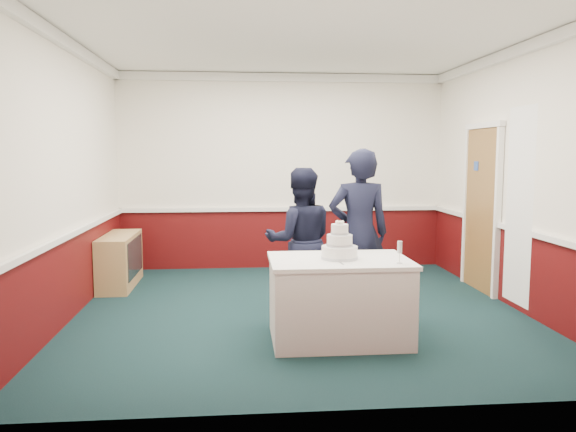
{
  "coord_description": "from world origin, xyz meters",
  "views": [
    {
      "loc": [
        -0.68,
        -6.19,
        1.78
      ],
      "look_at": [
        -0.14,
        -0.1,
        1.1
      ],
      "focal_mm": 35.0,
      "sensor_mm": 36.0,
      "label": 1
    }
  ],
  "objects": [
    {
      "name": "ground",
      "position": [
        0.0,
        0.0,
        0.0
      ],
      "size": [
        5.0,
        5.0,
        0.0
      ],
      "primitive_type": "plane",
      "color": "#132A30",
      "rests_on": "ground"
    },
    {
      "name": "room_shell",
      "position": [
        0.08,
        0.61,
        1.97
      ],
      "size": [
        5.0,
        5.0,
        3.0
      ],
      "color": "white",
      "rests_on": "ground"
    },
    {
      "name": "sideboard",
      "position": [
        -2.28,
        1.41,
        0.35
      ],
      "size": [
        0.41,
        1.2,
        0.7
      ],
      "color": "tan",
      "rests_on": "ground"
    },
    {
      "name": "cake_table",
      "position": [
        0.27,
        -1.01,
        0.4
      ],
      "size": [
        1.32,
        0.92,
        0.79
      ],
      "color": "white",
      "rests_on": "ground"
    },
    {
      "name": "wedding_cake",
      "position": [
        0.27,
        -1.01,
        0.9
      ],
      "size": [
        0.35,
        0.35,
        0.36
      ],
      "color": "white",
      "rests_on": "cake_table"
    },
    {
      "name": "cake_knife",
      "position": [
        0.24,
        -1.21,
        0.79
      ],
      "size": [
        0.04,
        0.22,
        0.0
      ],
      "primitive_type": "cube",
      "rotation": [
        0.0,
        0.0,
        0.11
      ],
      "color": "silver",
      "rests_on": "cake_table"
    },
    {
      "name": "champagne_flute",
      "position": [
        0.77,
        -1.29,
        0.93
      ],
      "size": [
        0.05,
        0.05,
        0.21
      ],
      "color": "silver",
      "rests_on": "cake_table"
    },
    {
      "name": "person_man",
      "position": [
        -0.0,
        -0.05,
        0.81
      ],
      "size": [
        0.79,
        0.62,
        1.63
      ],
      "primitive_type": "imported",
      "rotation": [
        0.0,
        0.0,
        3.14
      ],
      "color": "black",
      "rests_on": "ground"
    },
    {
      "name": "person_woman",
      "position": [
        0.63,
        -0.21,
        0.92
      ],
      "size": [
        0.67,
        0.44,
        1.83
      ],
      "primitive_type": "imported",
      "rotation": [
        0.0,
        0.0,
        3.14
      ],
      "color": "black",
      "rests_on": "ground"
    }
  ]
}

